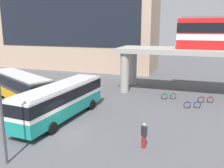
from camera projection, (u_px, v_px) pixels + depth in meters
name	position (u px, v px, depth m)	size (l,w,h in m)	color
ground_plane	(106.00, 99.00, 28.84)	(120.00, 120.00, 0.00)	#515156
station_building	(77.00, 24.00, 49.89)	(31.77, 10.34, 17.59)	tan
bus_main	(61.00, 98.00, 22.25)	(3.43, 11.21, 3.22)	teal
bus_secondary	(20.00, 85.00, 27.30)	(10.91, 7.51, 3.22)	orange
bicycle_red	(206.00, 100.00, 27.44)	(1.71, 0.63, 1.04)	black
bicycle_blue	(192.00, 105.00, 25.64)	(1.72, 0.63, 1.04)	black
bicycle_green	(169.00, 96.00, 28.76)	(1.69, 0.71, 1.04)	black
pedestrian_at_kerb	(144.00, 136.00, 17.08)	(0.47, 0.46, 1.83)	maroon
lamp_post	(1.00, 102.00, 14.41)	(0.36, 0.36, 6.72)	#3F3F44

